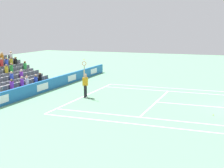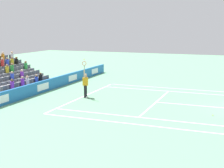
% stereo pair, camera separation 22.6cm
% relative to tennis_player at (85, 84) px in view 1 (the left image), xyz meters
% --- Properties ---
extents(line_baseline, '(10.97, 0.10, 0.01)m').
position_rel_tennis_player_xyz_m(line_baseline, '(-0.44, -0.31, -0.99)').
color(line_baseline, white).
rests_on(line_baseline, ground).
extents(line_service, '(8.23, 0.10, 0.01)m').
position_rel_tennis_player_xyz_m(line_service, '(-0.44, 5.18, -0.99)').
color(line_service, white).
rests_on(line_service, ground).
extents(line_centre_service, '(0.10, 6.40, 0.01)m').
position_rel_tennis_player_xyz_m(line_centre_service, '(-0.44, 8.38, -0.99)').
color(line_centre_service, white).
rests_on(line_centre_service, ground).
extents(line_singles_sideline_left, '(0.10, 11.89, 0.01)m').
position_rel_tennis_player_xyz_m(line_singles_sideline_left, '(3.67, 5.64, -0.99)').
color(line_singles_sideline_left, white).
rests_on(line_singles_sideline_left, ground).
extents(line_singles_sideline_right, '(0.10, 11.89, 0.01)m').
position_rel_tennis_player_xyz_m(line_singles_sideline_right, '(-4.56, 5.64, -0.99)').
color(line_singles_sideline_right, white).
rests_on(line_singles_sideline_right, ground).
extents(line_doubles_sideline_left, '(0.10, 11.89, 0.01)m').
position_rel_tennis_player_xyz_m(line_doubles_sideline_left, '(5.04, 5.64, -0.99)').
color(line_doubles_sideline_left, white).
rests_on(line_doubles_sideline_left, ground).
extents(line_doubles_sideline_right, '(0.10, 11.89, 0.01)m').
position_rel_tennis_player_xyz_m(line_doubles_sideline_right, '(-5.93, 5.64, -0.99)').
color(line_doubles_sideline_right, white).
rests_on(line_doubles_sideline_right, ground).
extents(line_centre_mark, '(0.10, 0.20, 0.01)m').
position_rel_tennis_player_xyz_m(line_centre_mark, '(-0.44, -0.21, -0.99)').
color(line_centre_mark, white).
rests_on(line_centre_mark, ground).
extents(sponsor_barrier, '(24.65, 0.22, 0.92)m').
position_rel_tennis_player_xyz_m(sponsor_barrier, '(-0.44, -4.01, -0.53)').
color(sponsor_barrier, '#1E66AD').
rests_on(sponsor_barrier, ground).
extents(tennis_player, '(0.53, 0.39, 2.85)m').
position_rel_tennis_player_xyz_m(tennis_player, '(0.00, 0.00, 0.00)').
color(tennis_player, black).
rests_on(tennis_player, ground).
extents(stadium_stand, '(6.20, 4.75, 3.03)m').
position_rel_tennis_player_xyz_m(stadium_stand, '(-0.44, -7.58, -0.16)').
color(stadium_stand, gray).
rests_on(stadium_stand, ground).
extents(loose_tennis_ball, '(0.07, 0.07, 0.07)m').
position_rel_tennis_player_xyz_m(loose_tennis_ball, '(1.78, 9.11, -0.96)').
color(loose_tennis_ball, '#D1E533').
rests_on(loose_tennis_ball, ground).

